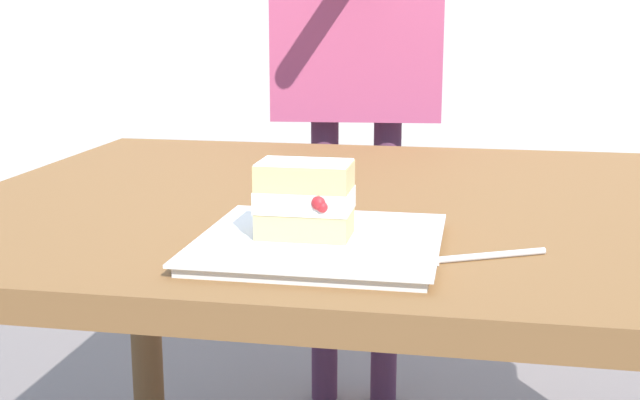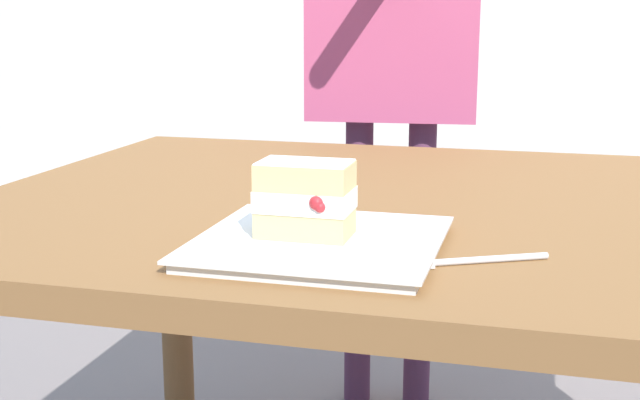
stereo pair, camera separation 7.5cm
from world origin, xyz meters
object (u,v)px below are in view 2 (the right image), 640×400
Objects in this scene: dessert_plate at (320,243)px; cake_slice at (305,199)px; patio_table at (402,260)px; dessert_fork at (467,261)px; diner_person at (393,18)px.

dessert_plate is 2.55× the size of cake_slice.
cake_slice is (0.02, -0.00, 0.05)m from dessert_plate.
cake_slice is (0.07, 0.30, 0.16)m from patio_table.
cake_slice is at bearing -4.26° from dessert_fork.
dessert_plate is at bearing 175.64° from cake_slice.
cake_slice is at bearing -4.36° from dessert_plate.
dessert_plate is at bearing 80.65° from patio_table.
diner_person is at bearing -83.95° from dessert_plate.
dessert_plate reaches higher than dessert_fork.
dessert_plate is 0.18m from dessert_fork.
cake_slice reaches higher than dessert_plate.
diner_person reaches higher than cake_slice.
cake_slice is at bearing 95.12° from diner_person.
patio_table is at bearing -68.17° from dessert_fork.
dessert_fork is at bearing 175.74° from cake_slice.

